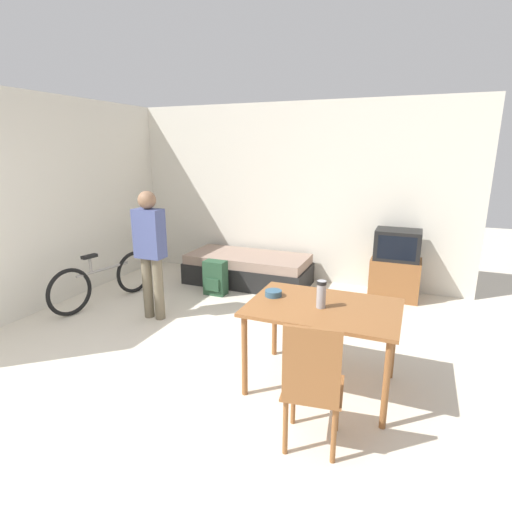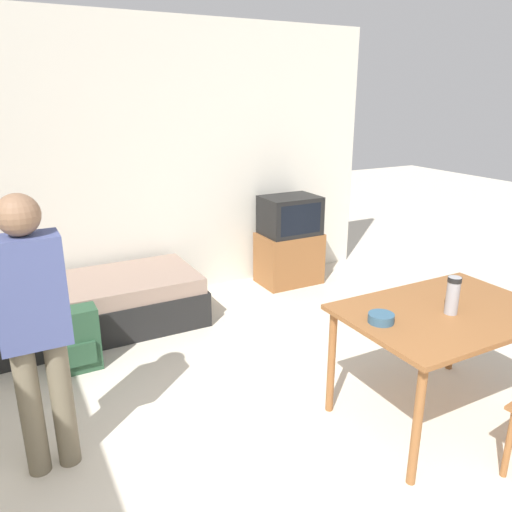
# 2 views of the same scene
# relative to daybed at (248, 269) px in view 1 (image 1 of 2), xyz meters

# --- Properties ---
(ground_plane) EXTENTS (20.00, 20.00, 0.00)m
(ground_plane) POSITION_rel_daybed_xyz_m (0.32, -3.42, -0.23)
(ground_plane) COLOR beige
(wall_back) EXTENTS (5.75, 0.06, 2.70)m
(wall_back) POSITION_rel_daybed_xyz_m (0.32, 0.54, 1.12)
(wall_back) COLOR silver
(wall_back) RESTS_ON ground_plane
(wall_left) EXTENTS (0.06, 4.92, 2.70)m
(wall_left) POSITION_rel_daybed_xyz_m (-2.09, -1.45, 1.12)
(wall_left) COLOR silver
(wall_left) RESTS_ON ground_plane
(daybed) EXTENTS (1.88, 0.86, 0.46)m
(daybed) POSITION_rel_daybed_xyz_m (0.00, 0.00, 0.00)
(daybed) COLOR black
(daybed) RESTS_ON ground_plane
(tv) EXTENTS (0.66, 0.45, 0.97)m
(tv) POSITION_rel_daybed_xyz_m (2.14, 0.19, 0.25)
(tv) COLOR brown
(tv) RESTS_ON ground_plane
(dining_table) EXTENTS (1.25, 0.86, 0.75)m
(dining_table) POSITION_rel_daybed_xyz_m (1.69, -2.32, 0.44)
(dining_table) COLOR brown
(dining_table) RESTS_ON ground_plane
(wooden_chair) EXTENTS (0.45, 0.45, 0.96)m
(wooden_chair) POSITION_rel_daybed_xyz_m (1.81, -3.13, 0.30)
(wooden_chair) COLOR brown
(wooden_chair) RESTS_ON ground_plane
(bicycle) EXTENTS (0.36, 1.59, 0.71)m
(bicycle) POSITION_rel_daybed_xyz_m (-1.47, -1.48, 0.09)
(bicycle) COLOR black
(bicycle) RESTS_ON ground_plane
(person_standing) EXTENTS (0.34, 0.21, 1.56)m
(person_standing) POSITION_rel_daybed_xyz_m (-0.55, -1.65, 0.67)
(person_standing) COLOR #6B604C
(person_standing) RESTS_ON ground_plane
(thermos_flask) EXTENTS (0.08, 0.08, 0.23)m
(thermos_flask) POSITION_rel_daybed_xyz_m (1.68, -2.37, 0.65)
(thermos_flask) COLOR #99999E
(thermos_flask) RESTS_ON dining_table
(mate_bowl) EXTENTS (0.15, 0.15, 0.05)m
(mate_bowl) POSITION_rel_daybed_xyz_m (1.22, -2.27, 0.55)
(mate_bowl) COLOR #335670
(mate_bowl) RESTS_ON dining_table
(backpack) EXTENTS (0.31, 0.22, 0.49)m
(backpack) POSITION_rel_daybed_xyz_m (-0.24, -0.63, 0.02)
(backpack) COLOR #284C33
(backpack) RESTS_ON ground_plane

